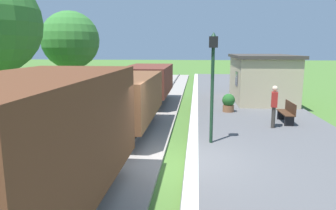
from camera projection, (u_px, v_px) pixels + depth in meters
name	position (u px, v px, depth m)	size (l,w,h in m)	color
ground_plane	(178.00, 167.00, 9.12)	(160.00, 160.00, 0.00)	#47702D
platform_slab	(291.00, 167.00, 8.80)	(6.00, 60.00, 0.25)	#565659
platform_edge_stripe	(192.00, 160.00, 9.04)	(0.36, 60.00, 0.01)	silver
track_ballast	(98.00, 163.00, 9.33)	(3.80, 60.00, 0.12)	gray
rail_near	(122.00, 159.00, 9.24)	(0.07, 60.00, 0.14)	slate
rail_far	(75.00, 158.00, 9.37)	(0.07, 60.00, 0.14)	slate
freight_train	(119.00, 101.00, 11.62)	(2.50, 19.40, 2.72)	brown
station_hut	(261.00, 78.00, 18.97)	(3.50, 5.80, 2.78)	tan
bench_near_hut	(287.00, 112.00, 13.40)	(0.42, 1.50, 0.91)	#422819
bench_down_platform	(247.00, 83.00, 24.40)	(0.42, 1.50, 0.91)	#422819
person_waiting	(274.00, 105.00, 12.51)	(0.32, 0.42, 1.71)	#38332D
potted_planter	(228.00, 102.00, 15.72)	(0.64, 0.64, 0.92)	brown
lamp_post_near	(213.00, 68.00, 10.21)	(0.28, 0.28, 3.70)	#193823
tree_trackside_far	(70.00, 40.00, 19.07)	(3.51, 3.51, 5.66)	#4C3823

